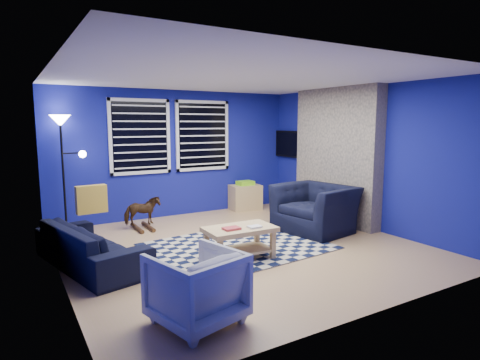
# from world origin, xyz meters

# --- Properties ---
(floor) EXTENTS (5.00, 5.00, 0.00)m
(floor) POSITION_xyz_m (0.00, 0.00, 0.00)
(floor) COLOR tan
(floor) RESTS_ON ground
(ceiling) EXTENTS (5.00, 5.00, 0.00)m
(ceiling) POSITION_xyz_m (0.00, 0.00, 2.50)
(ceiling) COLOR white
(ceiling) RESTS_ON wall_back
(wall_back) EXTENTS (5.00, 0.00, 5.00)m
(wall_back) POSITION_xyz_m (0.00, 2.50, 1.25)
(wall_back) COLOR navy
(wall_back) RESTS_ON floor
(wall_left) EXTENTS (0.00, 5.00, 5.00)m
(wall_left) POSITION_xyz_m (-2.50, 0.00, 1.25)
(wall_left) COLOR navy
(wall_left) RESTS_ON floor
(wall_right) EXTENTS (0.00, 5.00, 5.00)m
(wall_right) POSITION_xyz_m (2.50, 0.00, 1.25)
(wall_right) COLOR navy
(wall_right) RESTS_ON floor
(fireplace) EXTENTS (0.65, 2.00, 2.50)m
(fireplace) POSITION_xyz_m (2.36, 0.50, 1.20)
(fireplace) COLOR gray
(fireplace) RESTS_ON floor
(window_left) EXTENTS (1.17, 0.06, 1.42)m
(window_left) POSITION_xyz_m (-0.75, 2.46, 1.60)
(window_left) COLOR black
(window_left) RESTS_ON wall_back
(window_right) EXTENTS (1.17, 0.06, 1.42)m
(window_right) POSITION_xyz_m (0.55, 2.46, 1.60)
(window_right) COLOR black
(window_right) RESTS_ON wall_back
(tv) EXTENTS (0.07, 1.00, 0.58)m
(tv) POSITION_xyz_m (2.45, 2.00, 1.40)
(tv) COLOR black
(tv) RESTS_ON wall_right
(rug) EXTENTS (2.66, 2.21, 0.02)m
(rug) POSITION_xyz_m (-0.04, 0.04, 0.01)
(rug) COLOR black
(rug) RESTS_ON floor
(sofa) EXTENTS (2.06, 1.19, 0.56)m
(sofa) POSITION_xyz_m (-2.10, 0.29, 0.28)
(sofa) COLOR black
(sofa) RESTS_ON floor
(armchair_big) EXTENTS (1.40, 1.27, 0.80)m
(armchair_big) POSITION_xyz_m (1.56, 0.13, 0.40)
(armchair_big) COLOR black
(armchair_big) RESTS_ON floor
(armchair_bent) EXTENTS (0.90, 0.92, 0.69)m
(armchair_bent) POSITION_xyz_m (-1.54, -1.78, 0.35)
(armchair_bent) COLOR gray
(armchair_bent) RESTS_ON floor
(rocking_horse) EXTENTS (0.33, 0.63, 0.51)m
(rocking_horse) POSITION_xyz_m (-0.97, 1.76, 0.33)
(rocking_horse) COLOR #4A2C17
(rocking_horse) RESTS_ON floor
(coffee_table) EXTENTS (0.97, 0.58, 0.47)m
(coffee_table) POSITION_xyz_m (-0.30, -0.47, 0.33)
(coffee_table) COLOR tan
(coffee_table) RESTS_ON rug
(cabinet) EXTENTS (0.68, 0.49, 0.62)m
(cabinet) POSITION_xyz_m (1.44, 2.25, 0.28)
(cabinet) COLOR tan
(cabinet) RESTS_ON floor
(floor_lamp) EXTENTS (0.54, 0.33, 1.99)m
(floor_lamp) POSITION_xyz_m (-2.13, 2.25, 1.63)
(floor_lamp) COLOR black
(floor_lamp) RESTS_ON floor
(throw_pillow) EXTENTS (0.43, 0.16, 0.40)m
(throw_pillow) POSITION_xyz_m (-1.95, 0.94, 0.77)
(throw_pillow) COLOR gold
(throw_pillow) RESTS_ON sofa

